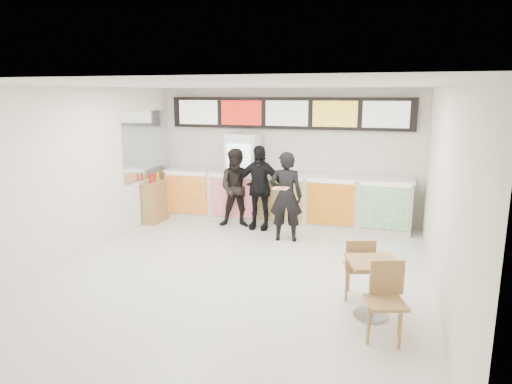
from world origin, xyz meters
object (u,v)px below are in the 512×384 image
at_px(service_counter, 283,198).
at_px(drinks_fridge, 243,177).
at_px(condiment_ledge, 156,201).
at_px(customer_left, 238,188).
at_px(customer_mid, 259,187).
at_px(cafe_table, 372,278).
at_px(customer_main, 286,197).

relative_size(service_counter, drinks_fridge, 2.78).
height_order(service_counter, condiment_ledge, service_counter).
height_order(service_counter, drinks_fridge, drinks_fridge).
distance_m(customer_left, customer_mid, 0.48).
bearing_deg(condiment_ledge, cafe_table, -34.20).
distance_m(service_counter, customer_mid, 0.76).
distance_m(customer_main, customer_mid, 0.99).
relative_size(service_counter, cafe_table, 3.42).
relative_size(customer_main, cafe_table, 1.10).
relative_size(customer_left, condiment_ledge, 1.55).
bearing_deg(customer_mid, condiment_ledge, -178.10).
bearing_deg(service_counter, customer_main, -74.28).
bearing_deg(customer_mid, customer_main, -41.65).
bearing_deg(drinks_fridge, customer_left, -85.28).
xyz_separation_m(drinks_fridge, customer_left, (0.05, -0.56, -0.14)).
height_order(customer_main, customer_left, customer_main).
relative_size(customer_main, customer_mid, 0.99).
distance_m(cafe_table, condiment_ledge, 5.98).
distance_m(drinks_fridge, cafe_table, 5.08).
bearing_deg(cafe_table, drinks_fridge, 108.92).
distance_m(customer_main, condiment_ledge, 3.23).
height_order(drinks_fridge, condiment_ledge, drinks_fridge).
xyz_separation_m(drinks_fridge, customer_mid, (0.53, -0.56, -0.09)).
bearing_deg(condiment_ledge, customer_left, 3.11).
xyz_separation_m(service_counter, customer_main, (0.34, -1.19, 0.32)).
xyz_separation_m(drinks_fridge, customer_main, (1.27, -1.21, -0.11)).
height_order(customer_left, cafe_table, customer_left).
bearing_deg(service_counter, condiment_ledge, -167.07).
xyz_separation_m(customer_main, condiment_ledge, (-3.16, 0.55, -0.42)).
bearing_deg(condiment_ledge, customer_mid, 2.45).
bearing_deg(customer_mid, cafe_table, -54.35).
bearing_deg(condiment_ledge, customer_main, -9.80).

